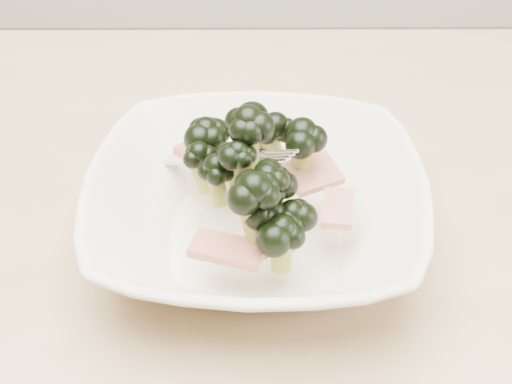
{
  "coord_description": "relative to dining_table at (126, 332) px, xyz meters",
  "views": [
    {
      "loc": [
        0.11,
        -0.42,
        1.14
      ],
      "look_at": [
        0.12,
        0.01,
        0.8
      ],
      "focal_mm": 50.0,
      "sensor_mm": 36.0,
      "label": 1
    }
  ],
  "objects": [
    {
      "name": "dining_table",
      "position": [
        0.0,
        0.0,
        0.0
      ],
      "size": [
        1.2,
        0.8,
        0.75
      ],
      "color": "tan",
      "rests_on": "ground"
    },
    {
      "name": "broccoli_dish",
      "position": [
        0.12,
        0.01,
        0.14
      ],
      "size": [
        0.27,
        0.27,
        0.13
      ],
      "color": "beige",
      "rests_on": "dining_table"
    }
  ]
}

